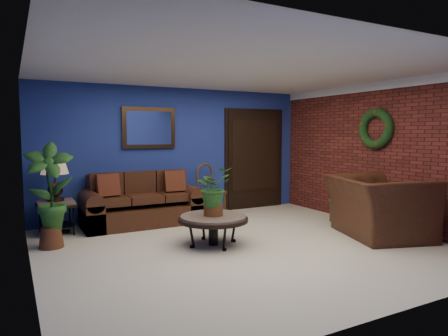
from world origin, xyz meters
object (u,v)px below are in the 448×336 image
coffee_table (213,219)px  table_lamp (55,173)px  end_table (56,209)px  armchair (378,207)px  side_chair (209,186)px  sofa (142,207)px

coffee_table → table_lamp: table_lamp is taller
coffee_table → end_table: bearing=137.3°
end_table → armchair: armchair is taller
armchair → side_chair: bearing=50.8°
end_table → table_lamp: size_ratio=0.82×
coffee_table → table_lamp: 2.71m
coffee_table → armchair: size_ratio=0.70×
end_table → side_chair: (2.77, 0.07, 0.18)m
table_lamp → side_chair: size_ratio=0.69×
table_lamp → coffee_table: bearing=-42.7°
side_chair → table_lamp: bearing=167.6°
coffee_table → table_lamp: (-1.94, 1.79, 0.62)m
side_chair → end_table: bearing=167.6°
end_table → armchair: size_ratio=0.40×
coffee_table → end_table: 2.64m
sofa → coffee_table: bearing=-74.0°
sofa → end_table: 1.42m
end_table → armchair: bearing=-30.0°
coffee_table → side_chair: side_chair is taller
coffee_table → armchair: 2.63m
end_table → armchair: 5.14m
armchair → sofa: bearing=67.8°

